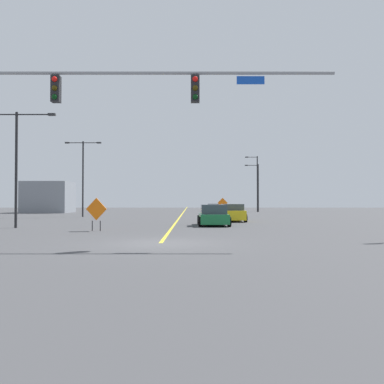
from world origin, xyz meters
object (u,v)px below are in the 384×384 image
traffic_signal_assembly (60,103)px  construction_sign_left_lane (95,210)px  car_green_near (212,216)px  car_white_approaching (212,208)px  street_lamp_mid_right (255,181)px  street_lamp_far_left (81,172)px  car_yellow_mid (230,213)px  construction_sign_left_shoulder (221,203)px  street_lamp_mid_left (255,185)px  street_lamp_near_right (14,157)px

traffic_signal_assembly → construction_sign_left_lane: traffic_signal_assembly is taller
car_green_near → car_white_approaching: bearing=87.0°
street_lamp_mid_right → car_white_approaching: bearing=153.0°
car_white_approaching → car_green_near: 35.29m
street_lamp_far_left → car_yellow_mid: size_ratio=1.90×
street_lamp_far_left → street_lamp_mid_right: (20.67, 17.40, -0.16)m
street_lamp_mid_right → construction_sign_left_shoulder: 6.87m
traffic_signal_assembly → street_lamp_mid_left: traffic_signal_assembly is taller
street_lamp_far_left → construction_sign_left_lane: (5.99, -19.57, -3.53)m
car_yellow_mid → street_lamp_mid_left: bearing=77.0°
construction_sign_left_lane → car_green_near: 8.30m
street_lamp_mid_left → street_lamp_mid_right: street_lamp_mid_right is taller
construction_sign_left_lane → street_lamp_mid_left: bearing=68.7°
street_lamp_mid_left → car_green_near: bearing=-103.9°
construction_sign_left_lane → construction_sign_left_shoulder: bearing=74.3°
street_lamp_mid_right → car_green_near: (-7.97, -32.11, -3.86)m
traffic_signal_assembly → street_lamp_mid_left: (14.91, 45.03, -1.55)m
street_lamp_far_left → street_lamp_near_right: bearing=-88.4°
street_lamp_far_left → street_lamp_near_right: (0.48, -17.10, -0.29)m
street_lamp_near_right → street_lamp_mid_left: size_ratio=1.00×
construction_sign_left_lane → construction_sign_left_shoulder: size_ratio=0.89×
construction_sign_left_shoulder → street_lamp_near_right: bearing=-115.6°
car_white_approaching → car_green_near: (-1.83, -35.25, 0.07)m
car_yellow_mid → car_green_near: bearing=-108.1°
street_lamp_mid_left → car_green_near: 34.87m
construction_sign_left_shoulder → car_white_approaching: (-0.96, 6.30, -0.71)m
car_white_approaching → construction_sign_left_shoulder: bearing=-81.3°
street_lamp_mid_right → street_lamp_near_right: bearing=-120.3°
street_lamp_far_left → street_lamp_near_right: street_lamp_far_left is taller
street_lamp_near_right → car_yellow_mid: bearing=29.4°
car_green_near → construction_sign_left_lane: bearing=-144.1°
street_lamp_far_left → car_yellow_mid: (14.49, -9.21, -3.99)m
street_lamp_mid_right → car_white_approaching: 7.94m
construction_sign_left_shoulder → car_white_approaching: size_ratio=0.51×
car_yellow_mid → street_lamp_mid_right: bearing=76.9°
street_lamp_near_right → car_green_near: bearing=11.1°
car_yellow_mid → car_green_near: (-1.80, -5.51, -0.03)m
street_lamp_near_right → street_lamp_mid_left: 41.53m
traffic_signal_assembly → street_lamp_far_left: bearing=103.2°
street_lamp_mid_left → car_green_near: size_ratio=1.77×
car_green_near → construction_sign_left_shoulder: bearing=84.5°
street_lamp_near_right → construction_sign_left_shoulder: street_lamp_near_right is taller
traffic_signal_assembly → car_green_near: bearing=59.8°
street_lamp_near_right → street_lamp_mid_right: 39.97m
traffic_signal_assembly → street_lamp_near_right: bearing=122.2°
traffic_signal_assembly → car_yellow_mid: 19.42m
construction_sign_left_shoulder → street_lamp_mid_right: bearing=31.4°
car_yellow_mid → street_lamp_near_right: bearing=-150.6°
traffic_signal_assembly → construction_sign_left_shoulder: 41.57m
street_lamp_mid_left → car_white_approaching: (-6.49, 1.55, -3.41)m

